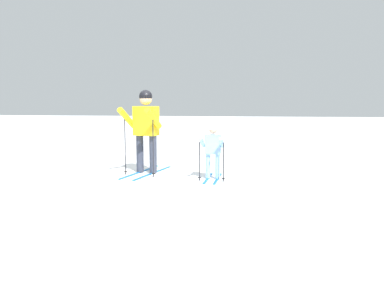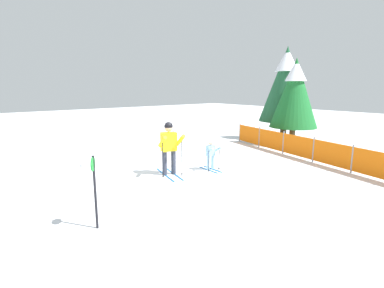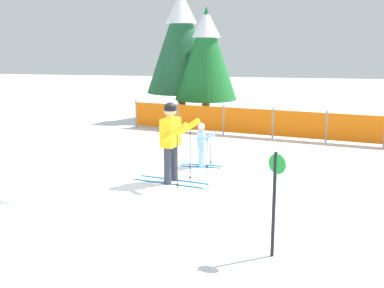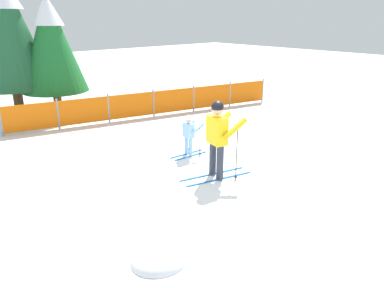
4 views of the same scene
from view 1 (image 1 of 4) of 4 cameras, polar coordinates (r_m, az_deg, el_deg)
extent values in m
plane|color=white|center=(7.97, -6.32, -4.33)|extent=(60.00, 60.00, 0.00)
cube|color=#1966B2|center=(7.86, -5.92, -4.41)|extent=(1.60, 0.44, 0.02)
cube|color=#1966B2|center=(8.01, -7.89, -4.23)|extent=(1.60, 0.44, 0.02)
cylinder|color=#333847|center=(7.80, -5.95, -1.54)|extent=(0.15, 0.15, 0.77)
cylinder|color=#333847|center=(7.94, -7.93, -1.42)|extent=(0.15, 0.15, 0.77)
cube|color=yellow|center=(7.80, -7.02, 3.52)|extent=(0.38, 0.53, 0.60)
cylinder|color=yellow|center=(7.43, -5.94, 3.91)|extent=(0.59, 0.26, 0.45)
cylinder|color=yellow|center=(7.73, -9.90, 3.95)|extent=(0.59, 0.26, 0.45)
sphere|color=#D8AD8C|center=(7.79, -7.07, 6.86)|extent=(0.26, 0.26, 0.26)
sphere|color=black|center=(7.80, -7.07, 7.20)|extent=(0.27, 0.27, 0.27)
cylinder|color=black|center=(7.42, -5.94, -0.43)|extent=(0.02, 0.02, 1.20)
cylinder|color=black|center=(7.51, -5.89, -4.54)|extent=(0.07, 0.07, 0.01)
cylinder|color=black|center=(7.74, -10.15, -0.22)|extent=(0.02, 0.02, 1.20)
cylinder|color=black|center=(7.82, -10.07, -4.16)|extent=(0.07, 0.07, 0.01)
cube|color=#1966B2|center=(7.26, 3.93, -5.30)|extent=(1.00, 0.11, 0.02)
cube|color=#1966B2|center=(7.29, 2.45, -5.24)|extent=(1.00, 0.11, 0.02)
cylinder|color=#8CBFF2|center=(7.22, 3.94, -3.38)|extent=(0.09, 0.09, 0.47)
cylinder|color=#8CBFF2|center=(7.24, 2.46, -3.34)|extent=(0.09, 0.09, 0.47)
cube|color=#8CBFF2|center=(7.17, 3.22, -0.05)|extent=(0.19, 0.30, 0.37)
cylinder|color=#8CBFF2|center=(6.97, 4.52, 0.25)|extent=(0.37, 0.10, 0.24)
cylinder|color=#8CBFF2|center=(7.03, 1.54, 0.32)|extent=(0.37, 0.10, 0.24)
sphere|color=#D8AD8C|center=(7.14, 3.23, 2.17)|extent=(0.16, 0.16, 0.16)
sphere|color=white|center=(7.14, 3.23, 2.39)|extent=(0.17, 0.17, 0.17)
cylinder|color=black|center=(7.00, 4.82, -2.78)|extent=(0.02, 0.02, 0.74)
cylinder|color=black|center=(7.05, 4.80, -5.25)|extent=(0.07, 0.07, 0.01)
cylinder|color=black|center=(7.06, 1.16, -2.67)|extent=(0.02, 0.02, 0.74)
cylinder|color=black|center=(7.12, 1.15, -5.11)|extent=(0.07, 0.07, 0.01)
ellipsoid|color=white|center=(10.95, -11.24, -1.46)|extent=(0.95, 0.81, 0.38)
camera|label=2|loc=(7.46, -85.68, 10.96)|focal=28.00mm
camera|label=3|loc=(12.95, -58.51, 10.09)|focal=45.00mm
camera|label=4|loc=(15.06, -22.10, 13.41)|focal=35.00mm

